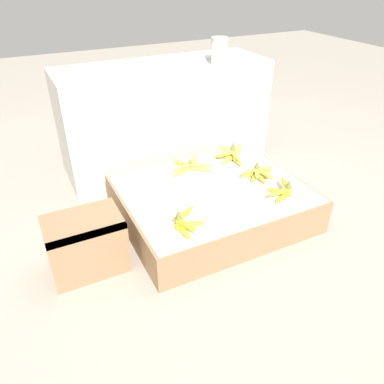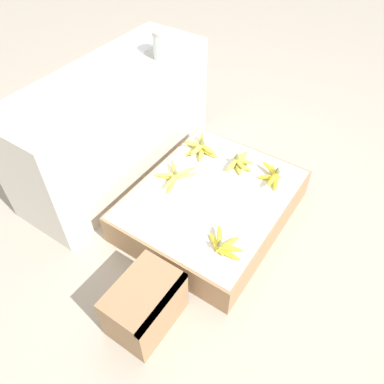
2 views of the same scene
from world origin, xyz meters
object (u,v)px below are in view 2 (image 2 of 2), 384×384
(banana_bunch_back_midright, at_px, (201,147))
(glass_jar, at_px, (162,44))
(banana_bunch_front_left, at_px, (223,245))
(wooden_crate, at_px, (145,305))
(banana_bunch_middle_midright, at_px, (239,163))
(banana_bunch_front_midright, at_px, (273,175))
(banana_bunch_back_midleft, at_px, (175,175))
(foam_tray_white, at_px, (77,86))

(banana_bunch_back_midright, bearing_deg, glass_jar, 76.85)
(banana_bunch_front_left, relative_size, banana_bunch_back_midright, 0.83)
(banana_bunch_back_midright, bearing_deg, wooden_crate, -160.67)
(banana_bunch_front_left, relative_size, banana_bunch_middle_midright, 1.03)
(banana_bunch_front_left, relative_size, banana_bunch_front_midright, 1.02)
(wooden_crate, distance_m, banana_bunch_front_midright, 1.05)
(banana_bunch_back_midleft, bearing_deg, banana_bunch_front_midright, -56.53)
(banana_bunch_front_left, bearing_deg, banana_bunch_back_midleft, 60.91)
(wooden_crate, xyz_separation_m, banana_bunch_front_left, (0.44, -0.16, 0.09))
(wooden_crate, relative_size, banana_bunch_middle_midright, 1.65)
(banana_bunch_back_midleft, xyz_separation_m, banana_bunch_back_midright, (0.30, 0.01, 0.01))
(banana_bunch_middle_midright, xyz_separation_m, banana_bunch_back_midright, (-0.01, 0.28, 0.00))
(banana_bunch_middle_midright, bearing_deg, foam_tray_white, 120.62)
(banana_bunch_back_midright, relative_size, glass_jar, 1.64)
(banana_bunch_middle_midright, distance_m, foam_tray_white, 1.02)
(foam_tray_white, bearing_deg, glass_jar, -17.73)
(glass_jar, bearing_deg, wooden_crate, -147.87)
(glass_jar, bearing_deg, banana_bunch_front_midright, -93.82)
(wooden_crate, bearing_deg, banana_bunch_front_midright, -7.86)
(banana_bunch_front_left, xyz_separation_m, banana_bunch_front_midright, (0.60, 0.01, 0.00))
(wooden_crate, relative_size, banana_bunch_front_left, 1.60)
(banana_bunch_front_midright, xyz_separation_m, glass_jar, (0.06, 0.83, 0.56))
(banana_bunch_front_left, height_order, banana_bunch_front_midright, banana_bunch_front_midright)
(banana_bunch_back_midright, relative_size, foam_tray_white, 0.95)
(banana_bunch_back_midleft, height_order, banana_bunch_back_midright, banana_bunch_back_midright)
(banana_bunch_front_left, distance_m, banana_bunch_middle_midright, 0.63)
(banana_bunch_front_left, xyz_separation_m, glass_jar, (0.66, 0.84, 0.56))
(banana_bunch_front_midright, bearing_deg, foam_tray_white, 115.19)
(banana_bunch_middle_midright, distance_m, glass_jar, 0.83)
(banana_bunch_front_midright, distance_m, foam_tray_white, 1.20)
(banana_bunch_middle_midright, xyz_separation_m, glass_jar, (0.07, 0.61, 0.56))
(banana_bunch_back_midleft, distance_m, glass_jar, 0.76)
(banana_bunch_back_midleft, bearing_deg, banana_bunch_front_left, -119.09)
(banana_bunch_back_midleft, bearing_deg, glass_jar, 42.19)
(banana_bunch_front_left, relative_size, foam_tray_white, 0.79)
(banana_bunch_front_left, bearing_deg, glass_jar, 52.10)
(banana_bunch_front_left, relative_size, glass_jar, 1.35)
(banana_bunch_front_left, xyz_separation_m, foam_tray_white, (0.13, 1.01, 0.49))
(banana_bunch_front_midright, relative_size, banana_bunch_back_midright, 0.81)
(wooden_crate, xyz_separation_m, banana_bunch_back_midright, (1.01, 0.36, 0.09))
(banana_bunch_middle_midright, bearing_deg, banana_bunch_back_midright, 92.31)
(banana_bunch_front_left, bearing_deg, banana_bunch_back_midright, 41.52)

